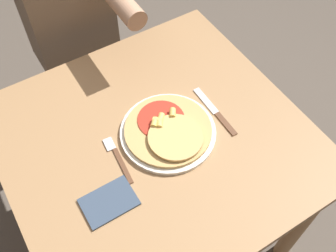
{
  "coord_description": "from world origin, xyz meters",
  "views": [
    {
      "loc": [
        -0.32,
        -0.59,
        1.74
      ],
      "look_at": [
        0.04,
        -0.01,
        0.77
      ],
      "focal_mm": 42.0,
      "sensor_mm": 36.0,
      "label": 1
    }
  ],
  "objects": [
    {
      "name": "ground_plane",
      "position": [
        0.0,
        0.0,
        0.0
      ],
      "size": [
        8.0,
        8.0,
        0.0
      ],
      "primitive_type": "plane",
      "color": "brown"
    },
    {
      "name": "dining_table",
      "position": [
        0.0,
        0.0,
        0.61
      ],
      "size": [
        0.91,
        0.88,
        0.73
      ],
      "color": "#9E754C",
      "rests_on": "ground_plane"
    },
    {
      "name": "plate",
      "position": [
        0.04,
        -0.01,
        0.74
      ],
      "size": [
        0.3,
        0.3,
        0.01
      ],
      "color": "silver",
      "rests_on": "dining_table"
    },
    {
      "name": "pizza",
      "position": [
        0.04,
        -0.01,
        0.76
      ],
      "size": [
        0.27,
        0.27,
        0.04
      ],
      "color": "tan",
      "rests_on": "plate"
    },
    {
      "name": "fork",
      "position": [
        -0.13,
        -0.0,
        0.73
      ],
      "size": [
        0.03,
        0.18,
        0.0
      ],
      "color": "brown",
      "rests_on": "dining_table"
    },
    {
      "name": "knife",
      "position": [
        0.22,
        -0.02,
        0.73
      ],
      "size": [
        0.02,
        0.22,
        0.0
      ],
      "color": "brown",
      "rests_on": "dining_table"
    },
    {
      "name": "napkin",
      "position": [
        -0.22,
        -0.12,
        0.74
      ],
      "size": [
        0.15,
        0.1,
        0.01
      ],
      "color": "#38475B",
      "rests_on": "dining_table"
    },
    {
      "name": "person_diner",
      "position": [
        0.01,
        0.67,
        0.75
      ],
      "size": [
        0.32,
        0.52,
        1.29
      ],
      "color": "#2D2D38",
      "rests_on": "ground_plane"
    }
  ]
}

